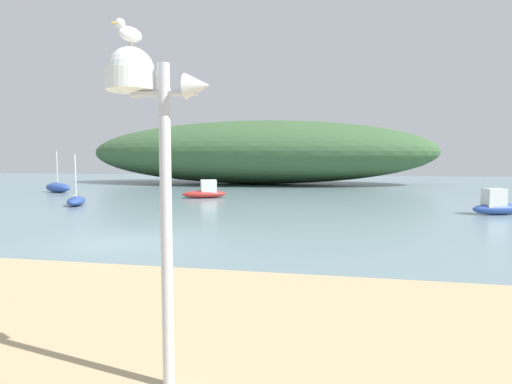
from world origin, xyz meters
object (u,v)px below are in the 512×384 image
(seagull_on_radar, at_px, (129,32))
(motorboat_far_right, at_px, (206,192))
(sailboat_off_point, at_px, (58,188))
(motorboat_far_left, at_px, (497,205))
(mast_structure, at_px, (144,109))
(sailboat_near_shore, at_px, (76,201))

(seagull_on_radar, distance_m, motorboat_far_right, 24.36)
(motorboat_far_right, distance_m, sailboat_off_point, 13.50)
(sailboat_off_point, height_order, motorboat_far_left, sailboat_off_point)
(mast_structure, relative_size, motorboat_far_right, 1.12)
(mast_structure, distance_m, motorboat_far_left, 19.98)
(mast_structure, xyz_separation_m, seagull_on_radar, (-0.14, -0.02, 0.77))
(seagull_on_radar, height_order, motorboat_far_left, seagull_on_radar)
(seagull_on_radar, xyz_separation_m, sailboat_near_shore, (-12.71, 17.17, -3.59))
(motorboat_far_right, bearing_deg, seagull_on_radar, -73.43)
(seagull_on_radar, bearing_deg, sailboat_off_point, 128.37)
(mast_structure, bearing_deg, sailboat_near_shore, 126.84)
(seagull_on_radar, xyz_separation_m, sailboat_off_point, (-20.17, 25.47, -3.46))
(seagull_on_radar, relative_size, sailboat_near_shore, 0.12)
(mast_structure, distance_m, sailboat_off_point, 32.68)
(motorboat_far_right, bearing_deg, mast_structure, -73.10)
(seagull_on_radar, distance_m, sailboat_near_shore, 21.66)
(mast_structure, relative_size, seagull_on_radar, 10.00)
(sailboat_off_point, relative_size, sailboat_near_shore, 1.13)
(sailboat_near_shore, bearing_deg, sailboat_off_point, 131.95)
(seagull_on_radar, height_order, sailboat_near_shore, seagull_on_radar)
(motorboat_far_right, height_order, sailboat_off_point, sailboat_off_point)
(motorboat_far_right, bearing_deg, motorboat_far_left, -19.04)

